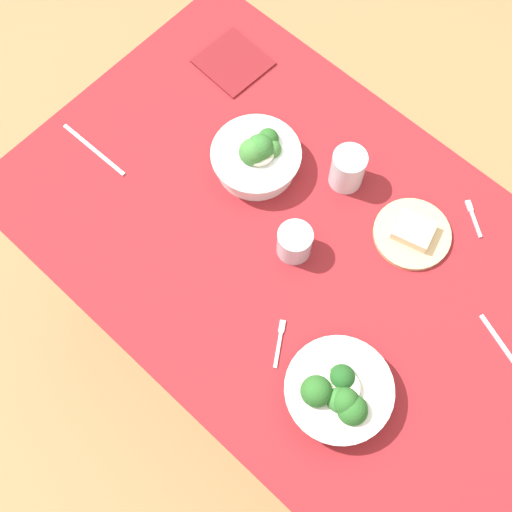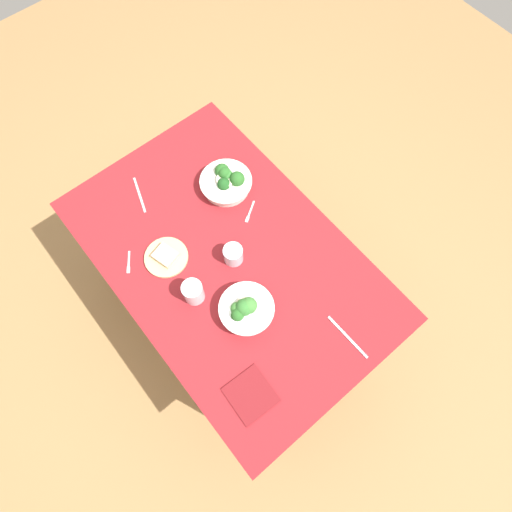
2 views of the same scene
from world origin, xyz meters
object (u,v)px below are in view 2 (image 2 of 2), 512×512
broccoli_bowl_far (246,309)px  table_knife_right (348,337)px  fork_by_near_bowl (250,213)px  table_knife_left (140,195)px  broccoli_bowl_near (227,181)px  bread_side_plate (166,257)px  water_glass_center (193,292)px  napkin_folded_upper (251,395)px  fork_by_far_bowl (129,263)px  water_glass_side (233,254)px

broccoli_bowl_far → table_knife_right: size_ratio=1.02×
fork_by_near_bowl → table_knife_left: (0.38, 0.32, -0.00)m
broccoli_bowl_near → bread_side_plate: 0.42m
broccoli_bowl_far → water_glass_center: broccoli_bowl_far is taller
table_knife_left → table_knife_right: same height
broccoli_bowl_near → table_knife_right: bearing=175.9°
broccoli_bowl_far → broccoli_bowl_near: 0.59m
water_glass_center → fork_by_near_bowl: bearing=-69.5°
broccoli_bowl_near → napkin_folded_upper: broccoli_bowl_near is taller
bread_side_plate → fork_by_near_bowl: bread_side_plate is taller
broccoli_bowl_far → table_knife_right: bearing=-143.5°
table_knife_left → napkin_folded_upper: bearing=9.4°
broccoli_bowl_far → bread_side_plate: broccoli_bowl_far is taller
water_glass_center → table_knife_right: size_ratio=0.50×
broccoli_bowl_near → water_glass_center: bearing=127.7°
bread_side_plate → fork_by_far_bowl: size_ratio=2.11×
table_knife_right → bread_side_plate: bearing=24.7°
broccoli_bowl_near → fork_by_near_bowl: size_ratio=2.35×
fork_by_far_bowl → fork_by_near_bowl: (-0.13, -0.53, 0.00)m
broccoli_bowl_near → table_knife_left: 0.39m
bread_side_plate → fork_by_near_bowl: bearing=-98.0°
fork_by_near_bowl → water_glass_center: bearing=-12.1°
water_glass_center → table_knife_right: 0.62m
fork_by_near_bowl → fork_by_far_bowl: bearing=-46.7°
water_glass_center → broccoli_bowl_far: bearing=-147.8°
broccoli_bowl_near → table_knife_left: bearing=57.2°
broccoli_bowl_near → napkin_folded_upper: (-0.76, 0.48, -0.04)m
bread_side_plate → table_knife_left: (0.32, -0.08, -0.01)m
water_glass_center → water_glass_side: 0.22m
broccoli_bowl_near → bread_side_plate: broccoli_bowl_near is taller
broccoli_bowl_far → water_glass_side: size_ratio=2.65×
bread_side_plate → fork_by_far_bowl: 0.16m
fork_by_near_bowl → table_knife_left: 0.49m
table_knife_right → napkin_folded_upper: 0.43m
water_glass_side → table_knife_left: water_glass_side is taller
table_knife_left → table_knife_right: (-1.04, -0.27, 0.00)m
bread_side_plate → napkin_folded_upper: (-0.64, 0.07, -0.01)m
broccoli_bowl_near → water_glass_side: broccoli_bowl_near is taller
napkin_folded_upper → bread_side_plate: bearing=-6.6°
fork_by_far_bowl → table_knife_left: (0.24, -0.22, -0.00)m
bread_side_plate → table_knife_right: (-0.72, -0.35, -0.01)m
broccoli_bowl_near → fork_by_far_bowl: 0.54m
water_glass_side → napkin_folded_upper: 0.55m
table_knife_right → table_knife_left: bearing=13.1°
water_glass_side → napkin_folded_upper: (-0.46, 0.29, -0.04)m
water_glass_side → table_knife_right: water_glass_side is taller
water_glass_center → napkin_folded_upper: water_glass_center is taller
water_glass_side → fork_by_near_bowl: 0.23m
broccoli_bowl_near → fork_by_far_bowl: bearing=93.6°
water_glass_side → table_knife_left: 0.52m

